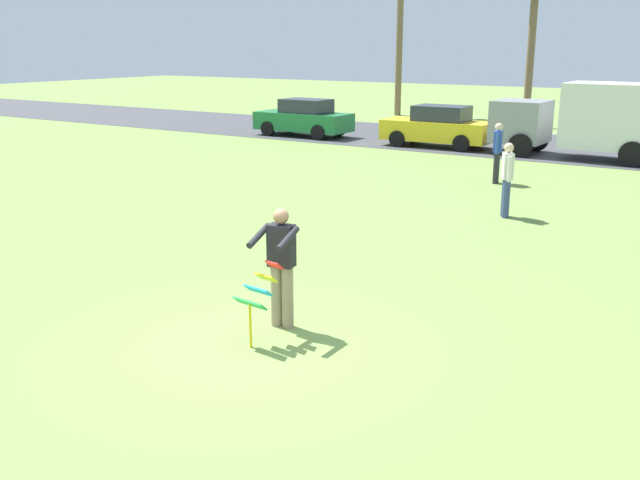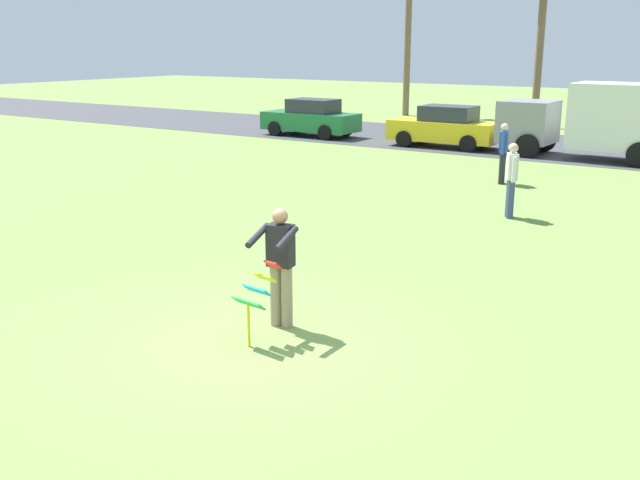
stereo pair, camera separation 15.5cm
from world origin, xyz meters
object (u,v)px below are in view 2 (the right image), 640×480
object	(u,v)px
parked_truck_grey_van	(612,120)
kite_held	(257,292)
person_walker_near	(503,151)
parked_car_green	(311,118)
parked_car_yellow	(445,127)
person_walker_far	(511,178)
person_kite_flyer	(280,263)

from	to	relation	value
parked_truck_grey_van	kite_held	bearing A→B (deg)	-91.14
parked_truck_grey_van	person_walker_near	xyz separation A→B (m)	(-1.62, -6.04, -0.48)
parked_car_green	parked_car_yellow	bearing A→B (deg)	0.01
person_walker_far	kite_held	bearing A→B (deg)	-92.33
kite_held	person_walker_near	xyz separation A→B (m)	(-1.24, 12.91, 0.21)
kite_held	person_walker_near	size ratio (longest dim) A/B	0.63
parked_car_yellow	person_walker_far	bearing A→B (deg)	-58.75
parked_car_yellow	parked_truck_grey_van	bearing A→B (deg)	-0.01
person_kite_flyer	parked_truck_grey_van	xyz separation A→B (m)	(0.47, 18.31, 0.46)
parked_car_green	person_walker_near	world-z (taller)	person_walker_near
parked_truck_grey_van	person_walker_far	world-z (taller)	parked_truck_grey_van
person_kite_flyer	person_walker_far	xyz separation A→B (m)	(0.45, 8.31, -0.02)
parked_car_green	person_walker_far	xyz separation A→B (m)	(12.31, -9.99, 0.16)
parked_car_green	parked_car_yellow	xyz separation A→B (m)	(6.25, 0.00, 0.00)
parked_truck_grey_van	person_walker_near	size ratio (longest dim) A/B	3.89
person_kite_flyer	person_walker_far	distance (m)	8.33
person_kite_flyer	parked_car_green	bearing A→B (deg)	122.94
kite_held	parked_car_green	distance (m)	22.40
person_kite_flyer	parked_car_yellow	xyz separation A→B (m)	(-5.61, 18.31, -0.18)
parked_car_yellow	person_walker_near	size ratio (longest dim) A/B	2.46
parked_car_green	person_walker_near	bearing A→B (deg)	-29.42
person_kite_flyer	parked_car_green	size ratio (longest dim) A/B	0.41
parked_car_yellow	person_walker_far	distance (m)	11.69
kite_held	parked_car_green	world-z (taller)	parked_car_green
kite_held	parked_car_green	xyz separation A→B (m)	(-11.95, 18.95, 0.05)
kite_held	person_walker_near	distance (m)	12.97
person_kite_flyer	kite_held	world-z (taller)	person_kite_flyer
kite_held	parked_truck_grey_van	world-z (taller)	parked_truck_grey_van
parked_car_green	person_walker_far	world-z (taller)	person_walker_far
parked_car_green	kite_held	bearing A→B (deg)	-57.76
parked_car_yellow	parked_car_green	bearing A→B (deg)	-179.99
kite_held	parked_car_green	size ratio (longest dim) A/B	0.26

